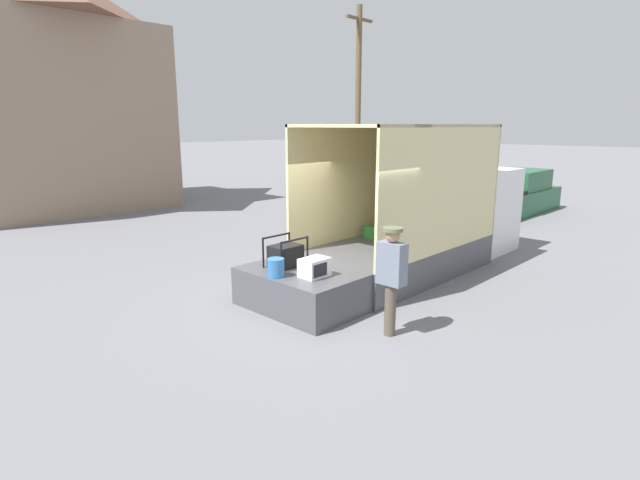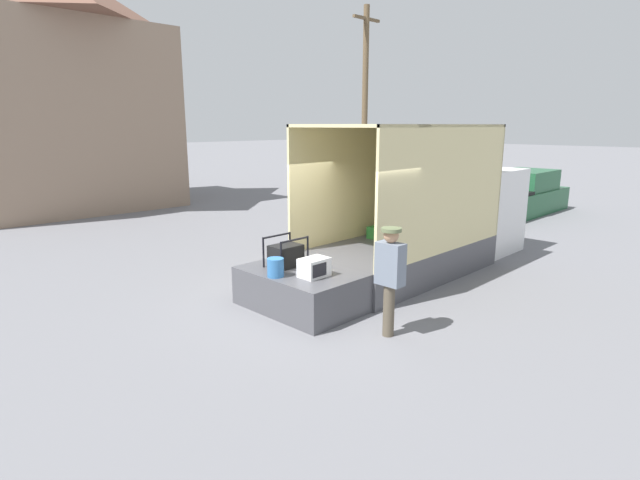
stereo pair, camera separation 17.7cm
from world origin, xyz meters
name	(u,v)px [view 1 (the left image)]	position (x,y,z in m)	size (l,w,h in m)	color
ground_plane	(328,298)	(0.00, 0.00, 0.00)	(160.00, 160.00, 0.00)	slate
box_truck	(435,222)	(3.84, 0.00, 0.95)	(6.46, 2.29, 3.28)	white
tailgate_deck	(301,289)	(-0.73, 0.00, 0.35)	(1.46, 2.17, 0.70)	#4C4C51
microwave	(315,267)	(-0.81, -0.43, 0.87)	(0.50, 0.37, 0.33)	white
portable_generator	(286,255)	(-0.70, 0.40, 0.92)	(0.69, 0.53, 0.56)	black
orange_bucket	(276,268)	(-1.28, 0.04, 0.87)	(0.29, 0.29, 0.33)	#3370B2
worker_person	(392,270)	(-0.60, -1.89, 1.08)	(0.31, 0.44, 1.75)	brown
pickup_truck_green	(510,196)	(11.74, 1.49, 0.65)	(5.56, 1.88, 1.60)	#1E5633
house_backdrop	(46,84)	(0.44, 15.09, 4.79)	(7.86, 6.50, 9.40)	gray
utility_pole	(358,99)	(12.43, 9.54, 4.48)	(1.80, 0.28, 8.64)	brown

